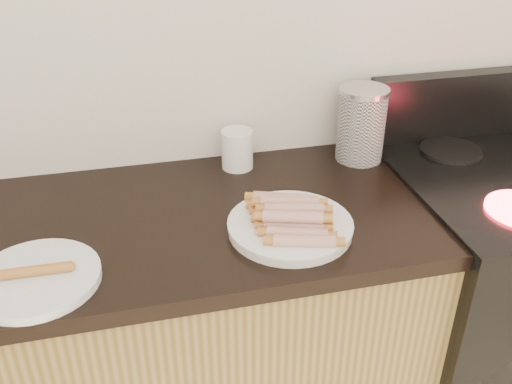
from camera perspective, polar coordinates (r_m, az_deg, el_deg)
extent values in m
cube|color=silver|center=(1.57, -2.06, 17.05)|extent=(4.00, 0.04, 2.60)
cube|color=black|center=(2.00, 23.37, -9.92)|extent=(0.76, 0.65, 0.90)
cube|color=black|center=(1.93, 22.02, 8.35)|extent=(0.76, 0.06, 0.20)
cylinder|color=black|center=(1.78, 18.89, 3.94)|extent=(0.18, 0.18, 0.01)
cylinder|color=silver|center=(1.34, 3.43, -3.56)|extent=(0.37, 0.37, 0.02)
cylinder|color=white|center=(1.27, -21.14, -8.08)|extent=(0.29, 0.29, 0.02)
cylinder|color=brown|center=(1.25, 4.69, -4.94)|extent=(0.14, 0.07, 0.03)
cylinder|color=brown|center=(1.28, 4.26, -4.16)|extent=(0.14, 0.07, 0.03)
cylinder|color=brown|center=(1.30, 3.85, -3.40)|extent=(0.14, 0.07, 0.03)
cylinder|color=brown|center=(1.33, 3.46, -2.68)|extent=(0.14, 0.07, 0.03)
cylinder|color=brown|center=(1.35, 3.08, -1.98)|extent=(0.14, 0.07, 0.03)
cylinder|color=brown|center=(1.38, 2.72, -1.31)|extent=(0.14, 0.07, 0.03)
cylinder|color=brown|center=(1.41, 2.37, -0.66)|extent=(0.14, 0.07, 0.03)
cylinder|color=brown|center=(1.29, 3.89, -2.48)|extent=(0.14, 0.07, 0.03)
cylinder|color=brown|center=(1.32, 3.49, -1.76)|extent=(0.14, 0.07, 0.03)
cylinder|color=brown|center=(1.34, 3.11, -1.08)|extent=(0.14, 0.07, 0.03)
cylinder|color=#C9642F|center=(1.26, -21.30, -7.35)|extent=(0.14, 0.02, 0.02)
cylinder|color=silver|center=(1.66, 10.47, 6.46)|extent=(0.13, 0.13, 0.20)
cylinder|color=silver|center=(1.62, 10.82, 9.94)|extent=(0.14, 0.14, 0.01)
cylinder|color=white|center=(1.60, -1.89, 4.29)|extent=(0.10, 0.10, 0.11)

